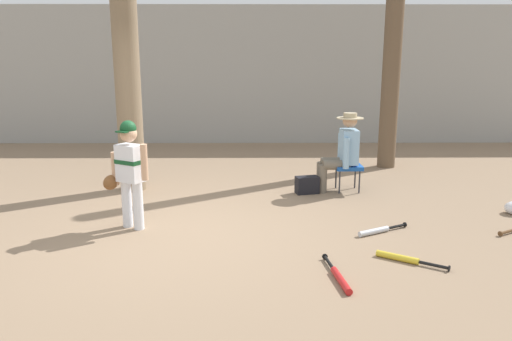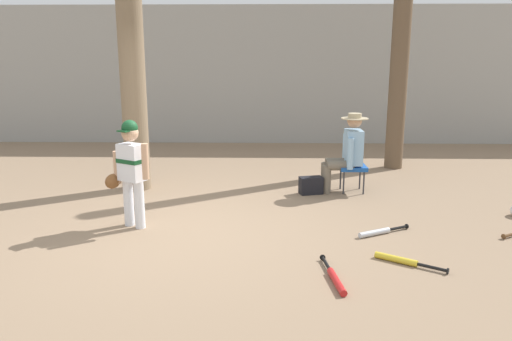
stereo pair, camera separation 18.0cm
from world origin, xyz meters
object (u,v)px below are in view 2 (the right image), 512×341
at_px(handbag_beside_stool, 311,185).
at_px(bat_yellow_trainer, 402,260).
at_px(bat_red_barrel, 335,279).
at_px(bat_aluminum_silver, 378,232).
at_px(tree_behind_spectator, 401,32).
at_px(seated_spectator, 347,150).
at_px(young_ballplayer, 130,167).
at_px(tree_near_player, 130,24).
at_px(folding_stool, 352,168).

distance_m(handbag_beside_stool, bat_yellow_trainer, 2.66).
bearing_deg(bat_red_barrel, bat_yellow_trainer, 30.86).
distance_m(handbag_beside_stool, bat_red_barrel, 3.00).
bearing_deg(bat_red_barrel, handbag_beside_stool, 89.49).
bearing_deg(bat_red_barrel, bat_aluminum_silver, 62.05).
bearing_deg(bat_yellow_trainer, tree_behind_spectator, 77.44).
distance_m(seated_spectator, handbag_beside_stool, 0.76).
xyz_separation_m(young_ballplayer, handbag_beside_stool, (2.28, 1.53, -0.61)).
bearing_deg(seated_spectator, handbag_beside_stool, -164.96).
bearing_deg(seated_spectator, young_ballplayer, -149.35).
height_order(young_ballplayer, bat_yellow_trainer, young_ballplayer).
xyz_separation_m(seated_spectator, bat_red_barrel, (-0.56, -3.14, -0.61)).
distance_m(tree_near_player, bat_red_barrel, 4.86).
height_order(young_ballplayer, bat_red_barrel, young_ballplayer).
relative_size(seated_spectator, bat_yellow_trainer, 1.87).
bearing_deg(bat_red_barrel, young_ballplayer, 146.83).
height_order(folding_stool, bat_yellow_trainer, folding_stool).
bearing_deg(handbag_beside_stool, young_ballplayer, -146.22).
bearing_deg(handbag_beside_stool, tree_behind_spectator, 47.68).
xyz_separation_m(young_ballplayer, bat_red_barrel, (2.25, -1.47, -0.71)).
xyz_separation_m(bat_yellow_trainer, bat_red_barrel, (-0.72, -0.43, 0.00)).
xyz_separation_m(tree_behind_spectator, bat_aluminum_silver, (-1.04, -3.59, -2.41)).
height_order(tree_behind_spectator, folding_stool, tree_behind_spectator).
bearing_deg(tree_behind_spectator, folding_stool, -121.56).
xyz_separation_m(folding_stool, bat_aluminum_silver, (0.00, -1.89, -0.33)).
relative_size(young_ballplayer, bat_yellow_trainer, 2.03).
bearing_deg(seated_spectator, tree_near_player, 177.95).
xyz_separation_m(tree_near_player, bat_yellow_trainer, (3.37, -2.83, -2.44)).
distance_m(tree_behind_spectator, seated_spectator, 2.73).
bearing_deg(tree_behind_spectator, tree_near_player, -160.01).
bearing_deg(folding_stool, tree_near_player, 178.04).
relative_size(seated_spectator, handbag_beside_stool, 3.53).
xyz_separation_m(young_ballplayer, bat_yellow_trainer, (2.98, -1.04, -0.71)).
distance_m(folding_stool, bat_yellow_trainer, 2.73).
relative_size(seated_spectator, bat_red_barrel, 1.49).
xyz_separation_m(folding_stool, bat_red_barrel, (-0.66, -3.14, -0.33)).
relative_size(bat_aluminum_silver, bat_yellow_trainer, 1.02).
bearing_deg(folding_stool, seated_spectator, -179.16).
bearing_deg(tree_near_player, handbag_beside_stool, -5.54).
relative_size(bat_aluminum_silver, bat_red_barrel, 0.82).
bearing_deg(bat_yellow_trainer, handbag_beside_stool, 105.18).
bearing_deg(tree_near_player, folding_stool, -1.96).
bearing_deg(bat_red_barrel, tree_near_player, 129.12).
height_order(bat_yellow_trainer, bat_red_barrel, same).
relative_size(young_ballplayer, bat_red_barrel, 1.62).
bearing_deg(handbag_beside_stool, bat_aluminum_silver, -69.86).
bearing_deg(bat_aluminum_silver, folding_stool, 90.10).
xyz_separation_m(tree_near_player, tree_behind_spectator, (4.36, 1.58, -0.04)).
relative_size(young_ballplayer, bat_aluminum_silver, 1.98).
relative_size(handbag_beside_stool, bat_yellow_trainer, 0.53).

